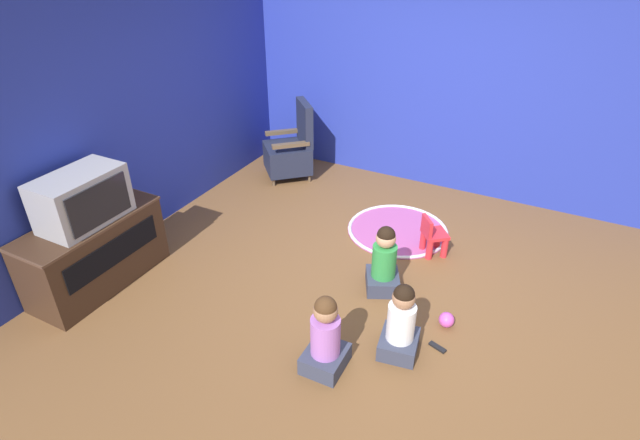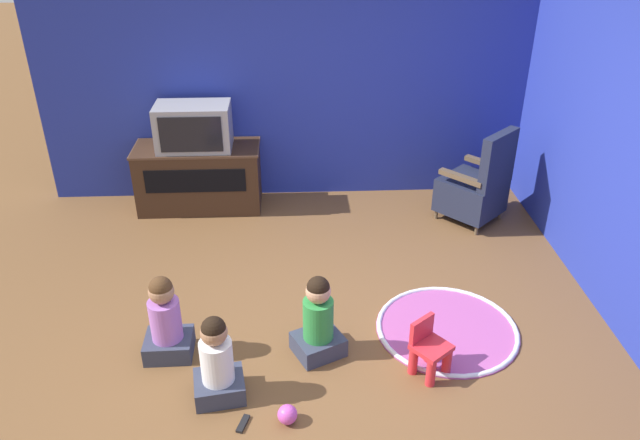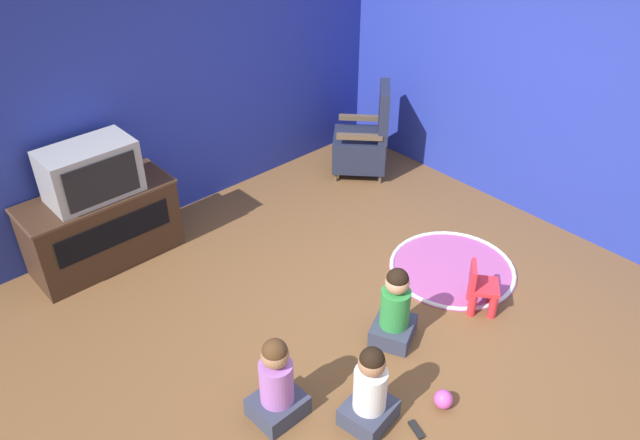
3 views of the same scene
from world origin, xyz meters
TOP-DOWN VIEW (x-y plane):
  - ground_plane at (0.00, 0.00)m, footprint 30.00×30.00m
  - wall_back at (-0.36, 2.59)m, footprint 5.27×0.12m
  - wall_right at (2.21, -0.17)m, footprint 0.12×5.65m
  - tv_cabinet at (-1.36, 2.24)m, footprint 1.31×0.55m
  - television at (-1.36, 2.21)m, footprint 0.75×0.45m
  - black_armchair at (1.51, 1.79)m, footprint 0.79×0.79m
  - yellow_kid_chair at (0.59, -0.45)m, footprint 0.34×0.34m
  - play_mat at (0.85, 0.02)m, footprint 1.13×1.13m
  - child_watching_left at (-1.31, -0.16)m, footprint 0.36×0.31m
  - child_watching_center at (-0.90, -0.61)m, footprint 0.38×0.35m
  - child_watching_right at (-0.19, -0.20)m, footprint 0.44×0.42m
  - toy_ball at (-0.43, -0.88)m, footprint 0.13×0.13m
  - remote_control at (-0.72, -0.89)m, footprint 0.09×0.16m

SIDE VIEW (x-z plane):
  - ground_plane at x=0.00m, z-range 0.00..0.00m
  - play_mat at x=0.85m, z-range -0.01..0.03m
  - remote_control at x=-0.72m, z-range 0.00..0.02m
  - toy_ball at x=-0.43m, z-range 0.00..0.13m
  - yellow_kid_chair at x=0.59m, z-range -0.03..0.41m
  - child_watching_center at x=-0.90m, z-range -0.05..0.62m
  - child_watching_right at x=-0.19m, z-range -0.05..0.63m
  - child_watching_left at x=-1.31m, z-range -0.05..0.64m
  - tv_cabinet at x=-1.36m, z-range 0.01..0.71m
  - black_armchair at x=1.51m, z-range -0.13..0.89m
  - television at x=-1.36m, z-range 0.69..1.16m
  - wall_right at x=2.21m, z-range 0.00..2.71m
  - wall_back at x=-0.36m, z-range 0.00..2.71m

